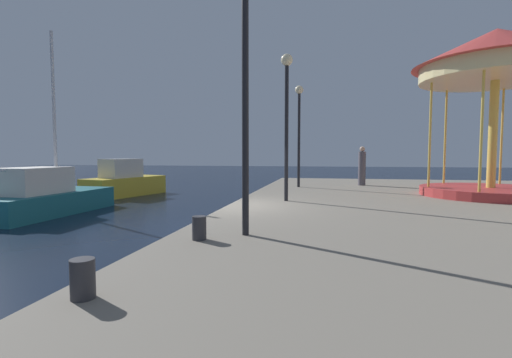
{
  "coord_description": "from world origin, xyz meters",
  "views": [
    {
      "loc": [
        2.78,
        -10.0,
        2.23
      ],
      "look_at": [
        -0.01,
        4.16,
        1.27
      ],
      "focal_mm": 25.61,
      "sensor_mm": 36.0,
      "label": 1
    }
  ],
  "objects_px": {
    "lamp_post_mid_promenade": "(287,102)",
    "lamp_post_far_end": "(299,118)",
    "bollard_south": "(83,279)",
    "person_near_carousel": "(362,167)",
    "motorboat_yellow": "(125,182)",
    "lamp_post_near_edge": "(245,55)",
    "bollard_north": "(199,228)",
    "sailboat_teal": "(43,197)",
    "carousel": "(496,71)"
  },
  "relations": [
    {
      "from": "lamp_post_mid_promenade",
      "to": "lamp_post_far_end",
      "type": "relative_size",
      "value": 1.01
    },
    {
      "from": "lamp_post_far_end",
      "to": "bollard_south",
      "type": "relative_size",
      "value": 11.1
    },
    {
      "from": "lamp_post_mid_promenade",
      "to": "person_near_carousel",
      "type": "relative_size",
      "value": 2.47
    },
    {
      "from": "bollard_south",
      "to": "motorboat_yellow",
      "type": "bearing_deg",
      "value": 119.67
    },
    {
      "from": "lamp_post_near_edge",
      "to": "bollard_south",
      "type": "xyz_separation_m",
      "value": [
        -0.95,
        -3.14,
        -2.95
      ]
    },
    {
      "from": "lamp_post_near_edge",
      "to": "lamp_post_mid_promenade",
      "type": "xyz_separation_m",
      "value": [
        0.17,
        4.95,
        -0.1
      ]
    },
    {
      "from": "lamp_post_near_edge",
      "to": "bollard_north",
      "type": "bearing_deg",
      "value": -142.91
    },
    {
      "from": "lamp_post_far_end",
      "to": "person_near_carousel",
      "type": "bearing_deg",
      "value": 27.94
    },
    {
      "from": "sailboat_teal",
      "to": "carousel",
      "type": "xyz_separation_m",
      "value": [
        15.88,
        2.18,
        4.4
      ]
    },
    {
      "from": "carousel",
      "to": "lamp_post_near_edge",
      "type": "distance_m",
      "value": 10.34
    },
    {
      "from": "bollard_south",
      "to": "carousel",
      "type": "bearing_deg",
      "value": 53.56
    },
    {
      "from": "sailboat_teal",
      "to": "lamp_post_mid_promenade",
      "type": "relative_size",
      "value": 1.54
    },
    {
      "from": "sailboat_teal",
      "to": "bollard_south",
      "type": "distance_m",
      "value": 11.68
    },
    {
      "from": "lamp_post_near_edge",
      "to": "lamp_post_far_end",
      "type": "distance_m",
      "value": 9.89
    },
    {
      "from": "sailboat_teal",
      "to": "bollard_south",
      "type": "bearing_deg",
      "value": -46.91
    },
    {
      "from": "lamp_post_near_edge",
      "to": "person_near_carousel",
      "type": "relative_size",
      "value": 2.57
    },
    {
      "from": "sailboat_teal",
      "to": "bollard_north",
      "type": "bearing_deg",
      "value": -35.61
    },
    {
      "from": "lamp_post_far_end",
      "to": "lamp_post_mid_promenade",
      "type": "bearing_deg",
      "value": -89.94
    },
    {
      "from": "sailboat_teal",
      "to": "motorboat_yellow",
      "type": "xyz_separation_m",
      "value": [
        -0.47,
        6.29,
        0.08
      ]
    },
    {
      "from": "bollard_north",
      "to": "person_near_carousel",
      "type": "xyz_separation_m",
      "value": [
        3.68,
        11.91,
        0.65
      ]
    },
    {
      "from": "lamp_post_mid_promenade",
      "to": "lamp_post_far_end",
      "type": "xyz_separation_m",
      "value": [
        -0.01,
        4.95,
        -0.03
      ]
    },
    {
      "from": "lamp_post_mid_promenade",
      "to": "bollard_north",
      "type": "relative_size",
      "value": 11.21
    },
    {
      "from": "lamp_post_mid_promenade",
      "to": "lamp_post_near_edge",
      "type": "bearing_deg",
      "value": -91.97
    },
    {
      "from": "lamp_post_near_edge",
      "to": "lamp_post_far_end",
      "type": "height_order",
      "value": "lamp_post_near_edge"
    },
    {
      "from": "lamp_post_near_edge",
      "to": "bollard_north",
      "type": "relative_size",
      "value": 11.66
    },
    {
      "from": "bollard_north",
      "to": "carousel",
      "type": "bearing_deg",
      "value": 46.63
    },
    {
      "from": "lamp_post_mid_promenade",
      "to": "bollard_north",
      "type": "distance_m",
      "value": 6.22
    },
    {
      "from": "lamp_post_far_end",
      "to": "lamp_post_near_edge",
      "type": "bearing_deg",
      "value": -90.95
    },
    {
      "from": "bollard_south",
      "to": "lamp_post_mid_promenade",
      "type": "bearing_deg",
      "value": 82.1
    },
    {
      "from": "carousel",
      "to": "motorboat_yellow",
      "type": "bearing_deg",
      "value": 165.89
    },
    {
      "from": "motorboat_yellow",
      "to": "lamp_post_mid_promenade",
      "type": "xyz_separation_m",
      "value": [
        9.56,
        -6.73,
        3.1
      ]
    },
    {
      "from": "carousel",
      "to": "person_near_carousel",
      "type": "relative_size",
      "value": 3.12
    },
    {
      "from": "motorboat_yellow",
      "to": "bollard_south",
      "type": "xyz_separation_m",
      "value": [
        8.44,
        -14.82,
        0.26
      ]
    },
    {
      "from": "carousel",
      "to": "lamp_post_near_edge",
      "type": "xyz_separation_m",
      "value": [
        -6.95,
        -7.57,
        -1.12
      ]
    },
    {
      "from": "lamp_post_far_end",
      "to": "sailboat_teal",
      "type": "bearing_deg",
      "value": -153.62
    },
    {
      "from": "lamp_post_far_end",
      "to": "person_near_carousel",
      "type": "height_order",
      "value": "lamp_post_far_end"
    },
    {
      "from": "bollard_south",
      "to": "person_near_carousel",
      "type": "bearing_deg",
      "value": 74.79
    },
    {
      "from": "sailboat_teal",
      "to": "lamp_post_near_edge",
      "type": "distance_m",
      "value": 10.93
    },
    {
      "from": "lamp_post_far_end",
      "to": "bollard_south",
      "type": "xyz_separation_m",
      "value": [
        -1.12,
        -13.03,
        -2.82
      ]
    },
    {
      "from": "bollard_south",
      "to": "lamp_post_far_end",
      "type": "bearing_deg",
      "value": 85.1
    },
    {
      "from": "lamp_post_far_end",
      "to": "motorboat_yellow",
      "type": "bearing_deg",
      "value": 169.41
    },
    {
      "from": "lamp_post_near_edge",
      "to": "bollard_north",
      "type": "xyz_separation_m",
      "value": [
        -0.68,
        -0.52,
        -2.95
      ]
    },
    {
      "from": "sailboat_teal",
      "to": "person_near_carousel",
      "type": "relative_size",
      "value": 3.81
    },
    {
      "from": "bollard_north",
      "to": "person_near_carousel",
      "type": "relative_size",
      "value": 0.22
    },
    {
      "from": "sailboat_teal",
      "to": "lamp_post_far_end",
      "type": "relative_size",
      "value": 1.56
    },
    {
      "from": "sailboat_teal",
      "to": "lamp_post_far_end",
      "type": "height_order",
      "value": "sailboat_teal"
    },
    {
      "from": "person_near_carousel",
      "to": "motorboat_yellow",
      "type": "bearing_deg",
      "value": 178.69
    },
    {
      "from": "bollard_north",
      "to": "bollard_south",
      "type": "xyz_separation_m",
      "value": [
        -0.27,
        -2.62,
        0.0
      ]
    },
    {
      "from": "lamp_post_near_edge",
      "to": "lamp_post_far_end",
      "type": "bearing_deg",
      "value": 89.05
    },
    {
      "from": "carousel",
      "to": "sailboat_teal",
      "type": "bearing_deg",
      "value": -172.17
    }
  ]
}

